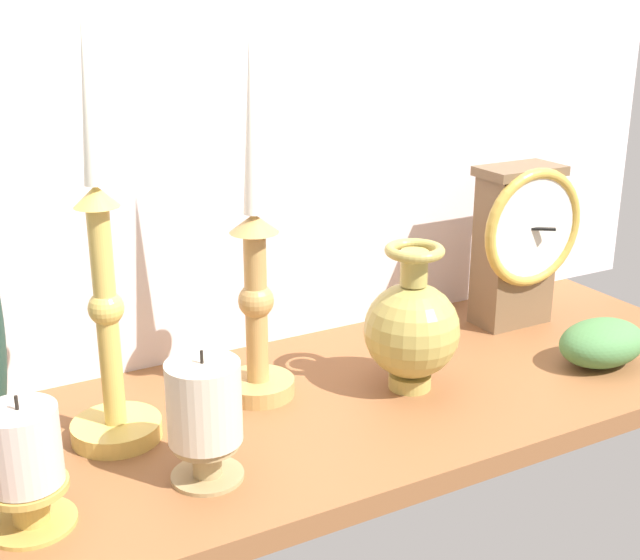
{
  "coord_description": "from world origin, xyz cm",
  "views": [
    {
      "loc": [
        -43.07,
        -72.02,
        42.5
      ],
      "look_at": [
        -3.19,
        0.0,
        14.0
      ],
      "focal_mm": 47.49,
      "sensor_mm": 36.0,
      "label": 1
    }
  ],
  "objects_px": {
    "candlestick_tall_left": "(107,323)",
    "pillar_candle_near_clock": "(25,464)",
    "brass_vase_bulbous": "(412,327)",
    "pillar_candle_front": "(205,414)",
    "candlestick_tall_center": "(256,286)",
    "mantel_clock": "(519,241)"
  },
  "relations": [
    {
      "from": "candlestick_tall_left",
      "to": "pillar_candle_front",
      "type": "bearing_deg",
      "value": -65.1
    },
    {
      "from": "pillar_candle_front",
      "to": "pillar_candle_near_clock",
      "type": "height_order",
      "value": "pillar_candle_front"
    },
    {
      "from": "candlestick_tall_left",
      "to": "candlestick_tall_center",
      "type": "height_order",
      "value": "candlestick_tall_left"
    },
    {
      "from": "candlestick_tall_left",
      "to": "pillar_candle_near_clock",
      "type": "distance_m",
      "value": 0.16
    },
    {
      "from": "pillar_candle_front",
      "to": "candlestick_tall_left",
      "type": "bearing_deg",
      "value": 114.9
    },
    {
      "from": "mantel_clock",
      "to": "pillar_candle_front",
      "type": "relative_size",
      "value": 1.7
    },
    {
      "from": "pillar_candle_front",
      "to": "pillar_candle_near_clock",
      "type": "distance_m",
      "value": 0.16
    },
    {
      "from": "mantel_clock",
      "to": "pillar_candle_near_clock",
      "type": "xyz_separation_m",
      "value": [
        -0.65,
        -0.15,
        -0.06
      ]
    },
    {
      "from": "brass_vase_bulbous",
      "to": "pillar_candle_near_clock",
      "type": "bearing_deg",
      "value": -172.03
    },
    {
      "from": "mantel_clock",
      "to": "brass_vase_bulbous",
      "type": "distance_m",
      "value": 0.25
    },
    {
      "from": "mantel_clock",
      "to": "pillar_candle_front",
      "type": "distance_m",
      "value": 0.52
    },
    {
      "from": "candlestick_tall_left",
      "to": "brass_vase_bulbous",
      "type": "relative_size",
      "value": 2.42
    },
    {
      "from": "candlestick_tall_left",
      "to": "pillar_candle_near_clock",
      "type": "relative_size",
      "value": 3.37
    },
    {
      "from": "pillar_candle_near_clock",
      "to": "candlestick_tall_left",
      "type": "bearing_deg",
      "value": 45.98
    },
    {
      "from": "candlestick_tall_left",
      "to": "pillar_candle_near_clock",
      "type": "height_order",
      "value": "candlestick_tall_left"
    },
    {
      "from": "candlestick_tall_center",
      "to": "pillar_candle_front",
      "type": "distance_m",
      "value": 0.18
    },
    {
      "from": "mantel_clock",
      "to": "pillar_candle_front",
      "type": "height_order",
      "value": "mantel_clock"
    },
    {
      "from": "candlestick_tall_left",
      "to": "brass_vase_bulbous",
      "type": "height_order",
      "value": "candlestick_tall_left"
    },
    {
      "from": "pillar_candle_front",
      "to": "pillar_candle_near_clock",
      "type": "bearing_deg",
      "value": 178.49
    },
    {
      "from": "candlestick_tall_left",
      "to": "candlestick_tall_center",
      "type": "relative_size",
      "value": 1.04
    },
    {
      "from": "pillar_candle_near_clock",
      "to": "pillar_candle_front",
      "type": "bearing_deg",
      "value": -1.51
    },
    {
      "from": "pillar_candle_near_clock",
      "to": "candlestick_tall_center",
      "type": "bearing_deg",
      "value": 25.23
    }
  ]
}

